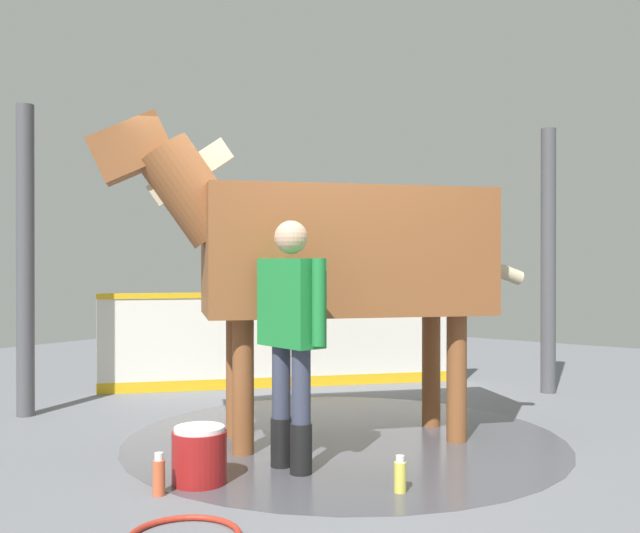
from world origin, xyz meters
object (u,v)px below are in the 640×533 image
(handler, at_px, (291,326))
(bottle_shampoo, at_px, (400,476))
(horse, at_px, (331,251))
(wash_bucket, at_px, (199,455))
(bottle_spray, at_px, (159,476))

(handler, height_order, bottle_shampoo, handler)
(handler, bearing_deg, horse, 31.17)
(handler, relative_size, bottle_shampoo, 7.45)
(wash_bucket, bearing_deg, bottle_spray, -94.62)
(bottle_shampoo, xyz_separation_m, bottle_spray, (-1.15, -0.92, 0.01))
(handler, bearing_deg, wash_bucket, 166.88)
(handler, distance_m, bottle_shampoo, 1.22)
(wash_bucket, height_order, bottle_spray, wash_bucket)
(handler, relative_size, bottle_spray, 6.54)
(wash_bucket, distance_m, bottle_spray, 0.32)
(wash_bucket, bearing_deg, horse, 88.88)
(horse, xyz_separation_m, bottle_shampoo, (1.10, -0.81, -1.40))
(handler, height_order, wash_bucket, handler)
(horse, distance_m, bottle_spray, 2.22)
(bottle_shampoo, bearing_deg, horse, 143.65)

